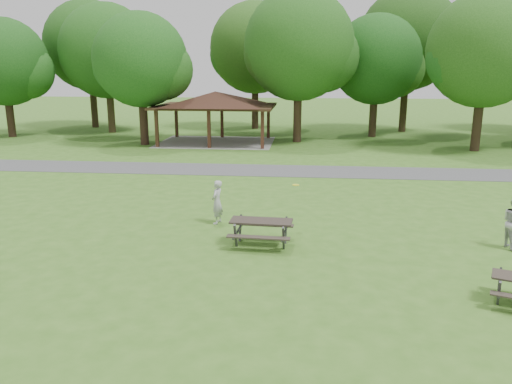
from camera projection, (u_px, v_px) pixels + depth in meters
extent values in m
plane|color=#39691E|center=(205.00, 272.00, 13.75)|extent=(160.00, 160.00, 0.00)
cube|color=#48484A|center=(256.00, 170.00, 27.25)|extent=(120.00, 3.20, 0.02)
cube|color=#352013|center=(157.00, 129.00, 34.73)|extent=(0.22, 0.22, 2.60)
cube|color=#372214|center=(176.00, 121.00, 39.94)|extent=(0.22, 0.22, 2.60)
cube|color=#391E14|center=(209.00, 129.00, 34.37)|extent=(0.22, 0.22, 2.60)
cube|color=#3C2416|center=(222.00, 121.00, 39.58)|extent=(0.22, 0.22, 2.60)
cube|color=#391D14|center=(262.00, 130.00, 34.01)|extent=(0.22, 0.22, 2.60)
cube|color=#351D13|center=(268.00, 122.00, 39.22)|extent=(0.22, 0.22, 2.60)
cube|color=#301F13|center=(216.00, 106.00, 36.64)|extent=(8.60, 6.60, 0.16)
pyramid|color=black|center=(215.00, 98.00, 36.50)|extent=(7.01, 7.01, 1.00)
cube|color=gray|center=(216.00, 142.00, 37.29)|extent=(8.40, 6.40, 0.03)
cylinder|color=black|center=(10.00, 116.00, 39.99)|extent=(0.60, 0.60, 3.32)
sphere|color=#134212|center=(4.00, 62.00, 38.96)|extent=(6.80, 6.80, 6.80)
sphere|color=#174A15|center=(25.00, 71.00, 39.27)|extent=(4.42, 4.42, 4.42)
cylinder|color=#332516|center=(111.00, 110.00, 42.62)|extent=(0.60, 0.60, 3.85)
sphere|color=#184814|center=(107.00, 51.00, 41.44)|extent=(7.80, 7.80, 7.80)
sphere|color=#174614|center=(129.00, 61.00, 41.75)|extent=(5.07, 5.07, 5.07)
sphere|color=#194112|center=(88.00, 58.00, 41.54)|extent=(4.68, 4.68, 4.68)
cylinder|color=black|center=(144.00, 120.00, 35.90)|extent=(0.60, 0.60, 3.50)
sphere|color=#164915|center=(140.00, 60.00, 34.88)|extent=(6.60, 6.60, 6.60)
sphere|color=#194A15|center=(163.00, 69.00, 35.18)|extent=(4.29, 4.29, 4.29)
sphere|color=#134514|center=(122.00, 67.00, 34.93)|extent=(3.96, 3.96, 3.96)
cylinder|color=#302015|center=(297.00, 115.00, 37.19)|extent=(0.60, 0.60, 4.02)
sphere|color=#1A4B15|center=(299.00, 45.00, 35.96)|extent=(8.00, 8.00, 8.00)
sphere|color=#184413|center=(323.00, 57.00, 36.27)|extent=(5.20, 5.20, 5.20)
sphere|color=#1B4212|center=(276.00, 54.00, 36.07)|extent=(4.80, 4.80, 4.80)
cylinder|color=black|center=(373.00, 115.00, 40.05)|extent=(0.60, 0.60, 3.43)
sphere|color=#124212|center=(376.00, 59.00, 39.00)|extent=(7.00, 7.00, 7.00)
sphere|color=#1C4914|center=(395.00, 69.00, 39.30)|extent=(4.55, 4.55, 4.55)
sphere|color=#174A15|center=(358.00, 66.00, 39.07)|extent=(4.20, 4.20, 4.20)
cylinder|color=black|center=(477.00, 123.00, 33.16)|extent=(0.60, 0.60, 3.78)
sphere|color=#1E4D16|center=(485.00, 50.00, 32.02)|extent=(7.40, 7.40, 7.40)
sphere|color=#1F4E16|center=(509.00, 62.00, 32.33)|extent=(4.81, 4.81, 4.81)
sphere|color=#144915|center=(461.00, 59.00, 32.11)|extent=(4.44, 4.44, 4.44)
cylinder|color=black|center=(94.00, 104.00, 46.22)|extent=(0.60, 0.60, 4.38)
sphere|color=#174313|center=(89.00, 45.00, 44.96)|extent=(8.00, 8.00, 8.00)
sphere|color=#174012|center=(110.00, 55.00, 45.27)|extent=(5.20, 5.20, 5.20)
sphere|color=#1E4714|center=(72.00, 52.00, 45.07)|extent=(4.80, 4.80, 4.80)
cylinder|color=black|center=(255.00, 106.00, 45.28)|extent=(0.60, 0.60, 4.13)
sphere|color=#204A15|center=(255.00, 48.00, 44.05)|extent=(8.00, 8.00, 8.00)
sphere|color=#163F12|center=(276.00, 57.00, 44.36)|extent=(5.20, 5.20, 5.20)
sphere|color=#1C4C15|center=(237.00, 55.00, 44.16)|extent=(4.80, 4.80, 4.80)
cylinder|color=#2F2115|center=(404.00, 105.00, 43.00)|extent=(0.60, 0.60, 4.55)
sphere|color=#193F12|center=(408.00, 40.00, 41.68)|extent=(8.40, 8.40, 8.40)
sphere|color=#174012|center=(430.00, 50.00, 41.99)|extent=(5.46, 5.46, 5.46)
sphere|color=#164915|center=(388.00, 48.00, 41.80)|extent=(5.04, 5.04, 5.04)
cube|color=#2A231E|center=(261.00, 221.00, 15.65)|extent=(1.98, 0.87, 0.05)
cube|color=#312923|center=(258.00, 237.00, 15.12)|extent=(1.95, 0.38, 0.04)
cube|color=#312723|center=(264.00, 225.00, 16.34)|extent=(1.95, 0.38, 0.04)
cube|color=#454547|center=(236.00, 236.00, 15.47)|extent=(0.09, 0.41, 0.84)
cube|color=#3B3B3D|center=(240.00, 228.00, 16.25)|extent=(0.09, 0.41, 0.84)
cube|color=#3E3E40|center=(238.00, 231.00, 15.85)|extent=(0.15, 1.58, 0.05)
cube|color=#3C3C3F|center=(283.00, 238.00, 15.25)|extent=(0.09, 0.41, 0.84)
cube|color=#434345|center=(286.00, 230.00, 16.03)|extent=(0.09, 0.41, 0.84)
cube|color=#3A393C|center=(285.00, 233.00, 15.63)|extent=(0.15, 1.58, 0.05)
cube|color=#444447|center=(499.00, 293.00, 11.68)|extent=(0.17, 0.34, 0.72)
cube|color=#403F42|center=(499.00, 282.00, 12.28)|extent=(0.17, 0.34, 0.72)
cube|color=#3B3B3D|center=(499.00, 287.00, 11.98)|extent=(0.52, 1.28, 0.05)
cylinder|color=yellow|center=(296.00, 185.00, 16.92)|extent=(0.29, 0.29, 0.02)
imported|color=#ACACAE|center=(217.00, 202.00, 17.83)|extent=(0.51, 0.65, 1.59)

